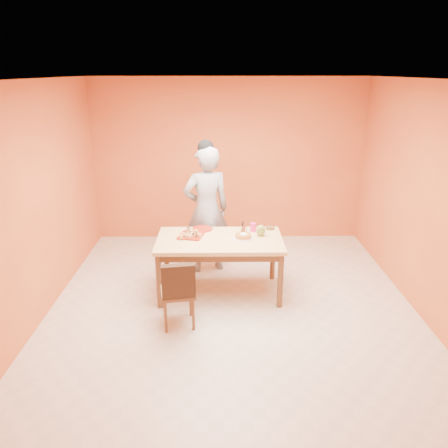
{
  "coord_description": "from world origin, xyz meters",
  "views": [
    {
      "loc": [
        -0.15,
        -4.73,
        2.79
      ],
      "look_at": [
        -0.1,
        0.3,
        1.01
      ],
      "focal_mm": 35.0,
      "sensor_mm": 36.0,
      "label": 1
    }
  ],
  "objects_px": {
    "magenta_glass": "(253,227)",
    "checker_tin": "(270,228)",
    "sponge_cake": "(243,236)",
    "pastry_platter": "(191,236)",
    "person": "(206,210)",
    "dining_table": "(220,246)",
    "dining_chair": "(178,291)",
    "red_dinner_plate": "(203,229)",
    "egg_ornament": "(261,231)"
  },
  "relations": [
    {
      "from": "person",
      "to": "sponge_cake",
      "type": "relative_size",
      "value": 8.86
    },
    {
      "from": "dining_chair",
      "to": "checker_tin",
      "type": "relative_size",
      "value": 7.37
    },
    {
      "from": "dining_table",
      "to": "dining_chair",
      "type": "distance_m",
      "value": 0.95
    },
    {
      "from": "egg_ornament",
      "to": "checker_tin",
      "type": "distance_m",
      "value": 0.3
    },
    {
      "from": "dining_chair",
      "to": "pastry_platter",
      "type": "relative_size",
      "value": 2.78
    },
    {
      "from": "dining_table",
      "to": "checker_tin",
      "type": "distance_m",
      "value": 0.77
    },
    {
      "from": "dining_table",
      "to": "magenta_glass",
      "type": "distance_m",
      "value": 0.54
    },
    {
      "from": "person",
      "to": "egg_ornament",
      "type": "xyz_separation_m",
      "value": [
        0.72,
        -0.62,
        -0.08
      ]
    },
    {
      "from": "person",
      "to": "red_dinner_plate",
      "type": "height_order",
      "value": "person"
    },
    {
      "from": "person",
      "to": "checker_tin",
      "type": "bearing_deg",
      "value": 139.82
    },
    {
      "from": "sponge_cake",
      "to": "checker_tin",
      "type": "xyz_separation_m",
      "value": [
        0.38,
        0.34,
        -0.02
      ]
    },
    {
      "from": "dining_table",
      "to": "dining_chair",
      "type": "relative_size",
      "value": 1.92
    },
    {
      "from": "dining_table",
      "to": "dining_chair",
      "type": "bearing_deg",
      "value": -121.2
    },
    {
      "from": "red_dinner_plate",
      "to": "checker_tin",
      "type": "distance_m",
      "value": 0.91
    },
    {
      "from": "red_dinner_plate",
      "to": "pastry_platter",
      "type": "bearing_deg",
      "value": -118.45
    },
    {
      "from": "person",
      "to": "egg_ornament",
      "type": "bearing_deg",
      "value": 121.87
    },
    {
      "from": "magenta_glass",
      "to": "egg_ornament",
      "type": "bearing_deg",
      "value": -63.92
    },
    {
      "from": "dining_chair",
      "to": "egg_ornament",
      "type": "height_order",
      "value": "egg_ornament"
    },
    {
      "from": "dining_table",
      "to": "sponge_cake",
      "type": "height_order",
      "value": "sponge_cake"
    },
    {
      "from": "magenta_glass",
      "to": "person",
      "type": "bearing_deg",
      "value": 144.42
    },
    {
      "from": "dining_table",
      "to": "checker_tin",
      "type": "bearing_deg",
      "value": 27.24
    },
    {
      "from": "egg_ornament",
      "to": "dining_chair",
      "type": "bearing_deg",
      "value": -151.0
    },
    {
      "from": "dining_chair",
      "to": "person",
      "type": "distance_m",
      "value": 1.61
    },
    {
      "from": "egg_ornament",
      "to": "magenta_glass",
      "type": "distance_m",
      "value": 0.19
    },
    {
      "from": "dining_table",
      "to": "person",
      "type": "relative_size",
      "value": 0.87
    },
    {
      "from": "sponge_cake",
      "to": "magenta_glass",
      "type": "bearing_deg",
      "value": 61.09
    },
    {
      "from": "magenta_glass",
      "to": "checker_tin",
      "type": "xyz_separation_m",
      "value": [
        0.23,
        0.08,
        -0.04
      ]
    },
    {
      "from": "dining_chair",
      "to": "dining_table",
      "type": "bearing_deg",
      "value": 49.61
    },
    {
      "from": "dining_chair",
      "to": "pastry_platter",
      "type": "height_order",
      "value": "dining_chair"
    },
    {
      "from": "checker_tin",
      "to": "egg_ornament",
      "type": "bearing_deg",
      "value": -120.37
    },
    {
      "from": "dining_table",
      "to": "red_dinner_plate",
      "type": "distance_m",
      "value": 0.43
    },
    {
      "from": "dining_table",
      "to": "pastry_platter",
      "type": "distance_m",
      "value": 0.39
    },
    {
      "from": "dining_chair",
      "to": "checker_tin",
      "type": "xyz_separation_m",
      "value": [
        1.15,
        1.13,
        0.34
      ]
    },
    {
      "from": "pastry_platter",
      "to": "red_dinner_plate",
      "type": "xyz_separation_m",
      "value": [
        0.14,
        0.26,
        -0.0
      ]
    },
    {
      "from": "checker_tin",
      "to": "magenta_glass",
      "type": "bearing_deg",
      "value": -160.72
    },
    {
      "from": "egg_ornament",
      "to": "checker_tin",
      "type": "relative_size",
      "value": 1.31
    },
    {
      "from": "egg_ornament",
      "to": "dining_table",
      "type": "bearing_deg",
      "value": 178.01
    },
    {
      "from": "dining_table",
      "to": "sponge_cake",
      "type": "relative_size",
      "value": 7.75
    },
    {
      "from": "person",
      "to": "magenta_glass",
      "type": "xyz_separation_m",
      "value": [
        0.63,
        -0.45,
        -0.1
      ]
    },
    {
      "from": "pastry_platter",
      "to": "magenta_glass",
      "type": "bearing_deg",
      "value": 12.26
    },
    {
      "from": "pastry_platter",
      "to": "red_dinner_plate",
      "type": "distance_m",
      "value": 0.29
    },
    {
      "from": "person",
      "to": "egg_ornament",
      "type": "height_order",
      "value": "person"
    },
    {
      "from": "red_dinner_plate",
      "to": "person",
      "type": "bearing_deg",
      "value": 83.07
    },
    {
      "from": "person",
      "to": "checker_tin",
      "type": "distance_m",
      "value": 0.95
    },
    {
      "from": "red_dinner_plate",
      "to": "checker_tin",
      "type": "bearing_deg",
      "value": 0.0
    },
    {
      "from": "egg_ornament",
      "to": "sponge_cake",
      "type": "bearing_deg",
      "value": -171.39
    },
    {
      "from": "egg_ornament",
      "to": "magenta_glass",
      "type": "height_order",
      "value": "egg_ornament"
    },
    {
      "from": "sponge_cake",
      "to": "red_dinner_plate",
      "type": "bearing_deg",
      "value": 147.37
    },
    {
      "from": "pastry_platter",
      "to": "dining_table",
      "type": "bearing_deg",
      "value": -13.77
    },
    {
      "from": "person",
      "to": "sponge_cake",
      "type": "height_order",
      "value": "person"
    }
  ]
}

